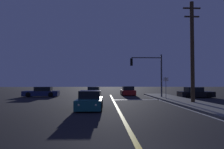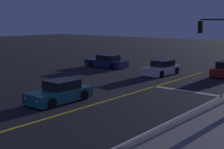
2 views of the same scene
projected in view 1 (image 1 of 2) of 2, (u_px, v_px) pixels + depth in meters
sidewalk_right at (215, 109)px, 14.92m from camera, size 3.20×36.15×0.15m
lane_line_center at (119, 110)px, 14.64m from camera, size 0.20×34.14×0.01m
lane_line_edge_right at (189, 110)px, 14.84m from camera, size 0.16×34.14×0.01m
stop_bar at (137, 100)px, 23.27m from camera, size 5.31×0.50×0.01m
car_far_approaching_red at (128, 91)px, 31.61m from camera, size 2.01×4.55×1.34m
car_following_oncoming_black at (195, 93)px, 26.44m from camera, size 4.27×2.05×1.34m
car_distant_tail_navy at (42, 92)px, 28.23m from camera, size 4.74×2.02×1.34m
car_parked_curb_white at (94, 92)px, 28.05m from camera, size 1.95×4.23×1.34m
car_mid_block_teal at (90, 101)px, 15.47m from camera, size 1.92×4.17×1.34m
traffic_signal_near_right at (150, 69)px, 25.78m from camera, size 3.96×0.28×5.39m
utility_pole_right at (192, 51)px, 19.43m from camera, size 1.66×0.35×9.52m
street_sign_corner at (166, 85)px, 22.96m from camera, size 0.56×0.06×2.53m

